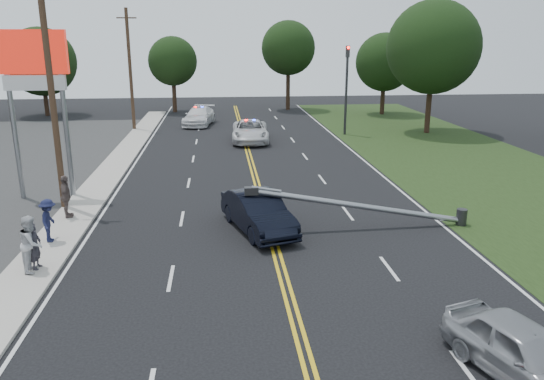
{
  "coord_description": "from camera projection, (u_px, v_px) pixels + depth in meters",
  "views": [
    {
      "loc": [
        -2.0,
        -12.22,
        7.61
      ],
      "look_at": [
        0.09,
        8.26,
        1.7
      ],
      "focal_mm": 35.0,
      "sensor_mm": 36.0,
      "label": 1
    }
  ],
  "objects": [
    {
      "name": "ground",
      "position": [
        300.0,
        338.0,
        13.98
      ],
      "size": [
        120.0,
        120.0,
        0.0
      ],
      "primitive_type": "plane",
      "color": "black",
      "rests_on": "ground"
    },
    {
      "name": "sidewalk",
      "position": [
        71.0,
        221.0,
        22.7
      ],
      "size": [
        1.8,
        70.0,
        0.12
      ],
      "primitive_type": "cube",
      "color": "#ADA79C",
      "rests_on": "ground"
    },
    {
      "name": "centerline_yellow",
      "position": [
        266.0,
        216.0,
        23.54
      ],
      "size": [
        0.36,
        80.0,
        0.0
      ],
      "primitive_type": "cube",
      "color": "gold",
      "rests_on": "ground"
    },
    {
      "name": "pylon_sign",
      "position": [
        34.0,
        74.0,
        24.69
      ],
      "size": [
        3.2,
        0.35,
        8.0
      ],
      "color": "gray",
      "rests_on": "ground"
    },
    {
      "name": "traffic_signal",
      "position": [
        347.0,
        82.0,
        42.31
      ],
      "size": [
        0.28,
        0.41,
        7.05
      ],
      "color": "#2D2D30",
      "rests_on": "ground"
    },
    {
      "name": "fallen_streetlight",
      "position": [
        372.0,
        207.0,
        21.78
      ],
      "size": [
        9.36,
        0.44,
        1.91
      ],
      "color": "#2D2D30",
      "rests_on": "ground"
    },
    {
      "name": "utility_pole_mid",
      "position": [
        52.0,
        98.0,
        23.15
      ],
      "size": [
        1.6,
        0.28,
        10.0
      ],
      "color": "#382619",
      "rests_on": "ground"
    },
    {
      "name": "utility_pole_far",
      "position": [
        130.0,
        70.0,
        44.19
      ],
      "size": [
        1.6,
        0.28,
        10.0
      ],
      "color": "#382619",
      "rests_on": "ground"
    },
    {
      "name": "tree_5",
      "position": [
        41.0,
        62.0,
        52.62
      ],
      "size": [
        6.74,
        6.74,
        8.74
      ],
      "color": "black",
      "rests_on": "ground"
    },
    {
      "name": "tree_6",
      "position": [
        173.0,
        61.0,
        55.3
      ],
      "size": [
        5.08,
        5.08,
        7.85
      ],
      "color": "black",
      "rests_on": "ground"
    },
    {
      "name": "tree_7",
      "position": [
        288.0,
        48.0,
        56.81
      ],
      "size": [
        5.76,
        5.76,
        9.48
      ],
      "color": "black",
      "rests_on": "ground"
    },
    {
      "name": "tree_8",
      "position": [
        385.0,
        62.0,
        53.66
      ],
      "size": [
        5.84,
        5.84,
        8.19
      ],
      "color": "black",
      "rests_on": "ground"
    },
    {
      "name": "tree_9",
      "position": [
        433.0,
        47.0,
        42.46
      ],
      "size": [
        7.45,
        7.45,
        10.63
      ],
      "color": "black",
      "rests_on": "ground"
    },
    {
      "name": "crashed_sedan",
      "position": [
        258.0,
        212.0,
        21.54
      ],
      "size": [
        3.03,
        5.1,
        1.59
      ],
      "primitive_type": "imported",
      "rotation": [
        0.0,
        0.0,
        0.3
      ],
      "color": "black",
      "rests_on": "ground"
    },
    {
      "name": "waiting_sedan",
      "position": [
        524.0,
        352.0,
        12.1
      ],
      "size": [
        2.83,
        4.45,
        1.41
      ],
      "primitive_type": "imported",
      "rotation": [
        0.0,
        0.0,
        0.31
      ],
      "color": "#98999F",
      "rests_on": "ground"
    },
    {
      "name": "emergency_a",
      "position": [
        250.0,
        131.0,
        40.28
      ],
      "size": [
        2.93,
        5.9,
        1.61
      ],
      "primitive_type": "imported",
      "rotation": [
        0.0,
        0.0,
        -0.04
      ],
      "color": "silver",
      "rests_on": "ground"
    },
    {
      "name": "emergency_b",
      "position": [
        199.0,
        116.0,
        47.95
      ],
      "size": [
        3.18,
        5.85,
        1.61
      ],
      "primitive_type": "imported",
      "rotation": [
        0.0,
        0.0,
        -0.18
      ],
      "color": "silver",
      "rests_on": "ground"
    },
    {
      "name": "bystander_a",
      "position": [
        35.0,
        246.0,
        17.71
      ],
      "size": [
        0.42,
        0.61,
        1.61
      ],
      "primitive_type": "imported",
      "rotation": [
        0.0,
        0.0,
        1.52
      ],
      "color": "#28262E",
      "rests_on": "sidewalk"
    },
    {
      "name": "bystander_b",
      "position": [
        31.0,
        243.0,
        17.52
      ],
      "size": [
        0.79,
        0.98,
        1.91
      ],
      "primitive_type": "imported",
      "rotation": [
        0.0,
        0.0,
        1.64
      ],
      "color": "#BCBDC1",
      "rests_on": "sidewalk"
    },
    {
      "name": "bystander_c",
      "position": [
        49.0,
        220.0,
        20.08
      ],
      "size": [
        0.7,
        1.12,
        1.67
      ],
      "primitive_type": "imported",
      "rotation": [
        0.0,
        0.0,
        1.65
      ],
      "color": "#181C3C",
      "rests_on": "sidewalk"
    },
    {
      "name": "bystander_d",
      "position": [
        66.0,
        196.0,
        22.79
      ],
      "size": [
        0.62,
        1.15,
        1.86
      ],
      "primitive_type": "imported",
      "rotation": [
        0.0,
        0.0,
        1.73
      ],
      "color": "#5F504C",
      "rests_on": "sidewalk"
    }
  ]
}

